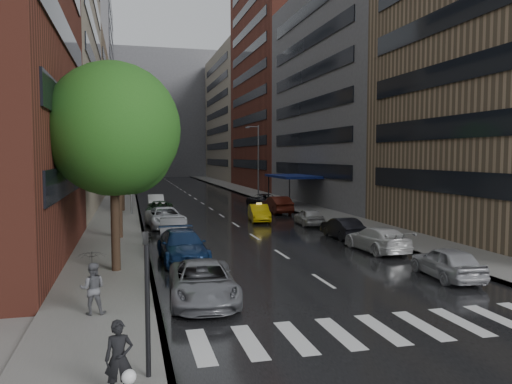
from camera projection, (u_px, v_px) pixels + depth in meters
ground at (367, 309)px, 17.40m from camera, size 220.00×220.00×0.00m
road at (192, 196)px, 65.72m from camera, size 14.00×140.00×0.01m
sidewalk_left at (121, 197)px, 63.50m from camera, size 4.00×140.00×0.15m
sidewalk_right at (258, 194)px, 67.94m from camera, size 4.00×140.00×0.15m
crosswalk at (402, 327)px, 15.52m from camera, size 13.15×2.80×0.01m
buildings_left at (75, 79)px, 69.35m from camera, size 8.00×108.00×38.00m
buildings_right at (285, 91)px, 74.81m from camera, size 8.05×109.10×36.00m
building_far at (159, 115)px, 130.27m from camera, size 40.00×14.00×32.00m
tree_near at (113, 129)px, 22.19m from camera, size 5.97×5.97×9.52m
tree_mid at (118, 139)px, 31.30m from camera, size 5.85×5.85×9.33m
tree_far at (121, 145)px, 46.98m from camera, size 5.81×5.81×9.25m
taxi at (259, 213)px, 40.58m from camera, size 1.98×4.34×1.38m
parked_cars_left at (170, 226)px, 32.85m from camera, size 3.01×37.66×1.56m
parked_cars_right at (310, 216)px, 38.12m from camera, size 2.88×35.66×1.59m
ped_bag_walker at (120, 360)px, 10.73m from camera, size 0.66×0.46×1.67m
ped_black_umbrella at (92, 277)px, 16.30m from camera, size 0.96×0.98×2.09m
traffic_light at (147, 290)px, 11.60m from camera, size 0.18×0.15×3.45m
street_lamp_left at (132, 161)px, 44.13m from camera, size 1.74×0.22×9.00m
street_lamp_right at (258, 159)px, 62.44m from camera, size 1.74×0.22×9.00m
awning at (293, 176)px, 53.22m from camera, size 4.00×8.00×3.12m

